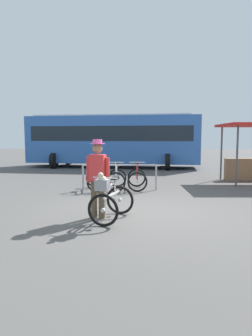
{
  "coord_description": "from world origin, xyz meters",
  "views": [
    {
      "loc": [
        0.13,
        -6.91,
        1.75
      ],
      "look_at": [
        -0.24,
        0.46,
        1.0
      ],
      "focal_mm": 31.59,
      "sensor_mm": 36.0,
      "label": 1
    }
  ],
  "objects_px": {
    "bus_distant": "(113,138)",
    "racked_bike_white": "(117,179)",
    "person_with_featured_bike": "(98,175)",
    "racked_bike_red": "(137,179)",
    "racked_bike_blue": "(96,179)",
    "featured_bicycle": "(110,199)"
  },
  "relations": [
    {
      "from": "bus_distant",
      "to": "racked_bike_white",
      "type": "bearing_deg",
      "value": -83.94
    },
    {
      "from": "person_with_featured_bike",
      "to": "bus_distant",
      "type": "xyz_separation_m",
      "value": [
        -0.71,
        11.34,
        0.79
      ]
    },
    {
      "from": "racked_bike_red",
      "to": "racked_bike_blue",
      "type": "bearing_deg",
      "value": -174.73
    },
    {
      "from": "racked_bike_white",
      "to": "bus_distant",
      "type": "xyz_separation_m",
      "value": [
        -0.82,
        7.71,
        1.37
      ]
    },
    {
      "from": "racked_bike_blue",
      "to": "featured_bicycle",
      "type": "height_order",
      "value": "featured_bicycle"
    },
    {
      "from": "racked_bike_blue",
      "to": "person_with_featured_bike",
      "type": "bearing_deg",
      "value": -80.67
    },
    {
      "from": "racked_bike_white",
      "to": "bus_distant",
      "type": "height_order",
      "value": "bus_distant"
    },
    {
      "from": "racked_bike_blue",
      "to": "bus_distant",
      "type": "bearing_deg",
      "value": 90.9
    },
    {
      "from": "bus_distant",
      "to": "person_with_featured_bike",
      "type": "bearing_deg",
      "value": -86.43
    },
    {
      "from": "racked_bike_blue",
      "to": "featured_bicycle",
      "type": "bearing_deg",
      "value": -77.07
    },
    {
      "from": "racked_bike_blue",
      "to": "racked_bike_red",
      "type": "bearing_deg",
      "value": 5.27
    },
    {
      "from": "racked_bike_red",
      "to": "featured_bicycle",
      "type": "relative_size",
      "value": 0.9
    },
    {
      "from": "racked_bike_white",
      "to": "person_with_featured_bike",
      "type": "xyz_separation_m",
      "value": [
        -0.11,
        -3.63,
        0.58
      ]
    },
    {
      "from": "person_with_featured_bike",
      "to": "racked_bike_blue",
      "type": "bearing_deg",
      "value": 99.33
    },
    {
      "from": "featured_bicycle",
      "to": "bus_distant",
      "type": "bearing_deg",
      "value": 94.93
    },
    {
      "from": "featured_bicycle",
      "to": "person_with_featured_bike",
      "type": "relative_size",
      "value": 0.73
    },
    {
      "from": "racked_bike_red",
      "to": "bus_distant",
      "type": "xyz_separation_m",
      "value": [
        -1.52,
        7.65,
        1.37
      ]
    },
    {
      "from": "person_with_featured_bike",
      "to": "racked_bike_white",
      "type": "bearing_deg",
      "value": 88.24
    },
    {
      "from": "racked_bike_white",
      "to": "featured_bicycle",
      "type": "height_order",
      "value": "featured_bicycle"
    },
    {
      "from": "racked_bike_red",
      "to": "person_with_featured_bike",
      "type": "distance_m",
      "value": 3.82
    },
    {
      "from": "racked_bike_white",
      "to": "racked_bike_red",
      "type": "relative_size",
      "value": 0.99
    },
    {
      "from": "featured_bicycle",
      "to": "person_with_featured_bike",
      "type": "distance_m",
      "value": 0.61
    }
  ]
}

